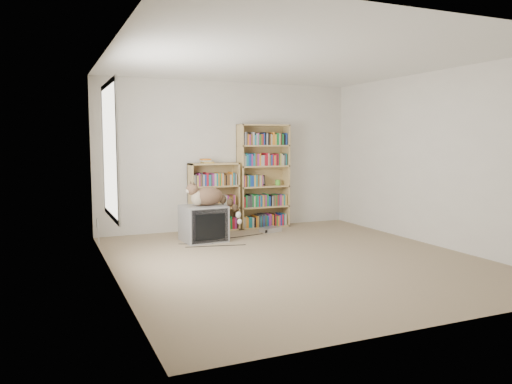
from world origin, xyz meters
name	(u,v)px	position (x,y,z in m)	size (l,w,h in m)	color
floor	(296,259)	(0.00, 0.00, 0.00)	(4.50, 5.00, 0.01)	gray
wall_back	(228,156)	(0.00, 2.50, 1.25)	(4.50, 0.02, 2.50)	beige
wall_front	(445,174)	(0.00, -2.50, 1.25)	(4.50, 0.02, 2.50)	beige
wall_left	(112,165)	(-2.25, 0.00, 1.25)	(0.02, 5.00, 2.50)	beige
wall_right	(436,159)	(2.25, 0.00, 1.25)	(0.02, 5.00, 2.50)	beige
ceiling	(298,60)	(0.00, 0.00, 2.50)	(4.50, 5.00, 0.02)	white
window	(110,151)	(-2.24, 0.20, 1.40)	(0.02, 1.22, 1.52)	white
crt_tv	(203,223)	(-0.73, 1.61, 0.27)	(0.65, 0.60, 0.54)	gray
cat	(212,199)	(-0.61, 1.57, 0.64)	(0.81, 0.55, 0.62)	#3C2518
bookcase_tall	(263,179)	(0.59, 2.36, 0.85)	(0.89, 0.30, 1.79)	#A68653
bookcase_short	(214,200)	(-0.32, 2.36, 0.52)	(0.83, 0.30, 1.14)	#A68653
book_stack	(206,161)	(-0.45, 2.33, 1.18)	(0.18, 0.23, 0.07)	#B31729
green_mug	(277,182)	(0.86, 2.34, 0.78)	(0.09, 0.09, 0.10)	#5DC237
framed_print	(261,180)	(0.60, 2.44, 0.82)	(0.13, 0.01, 0.18)	black
dvd_player	(271,229)	(0.52, 1.89, 0.04)	(0.32, 0.23, 0.07)	#BCBCC1
wall_outlet	(97,223)	(-2.24, 1.95, 0.32)	(0.01, 0.08, 0.13)	silver
floor_cables	(229,241)	(-0.39, 1.40, 0.00)	(1.20, 0.70, 0.01)	black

